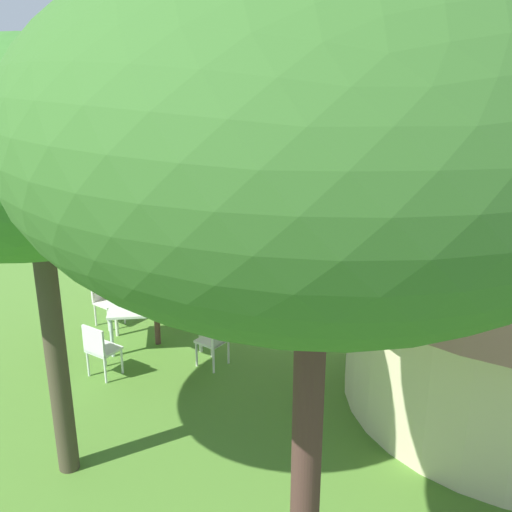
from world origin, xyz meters
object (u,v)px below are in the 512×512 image
(patio_chair_west_end, at_px, (210,293))
(standing_watcher, at_px, (339,195))
(patio_dining_table, at_px, (156,309))
(patio_chair_near_lawn, at_px, (216,338))
(patio_chair_near_hut, at_px, (106,298))
(guest_beside_umbrella, at_px, (205,254))
(zebra_nearest_camera, at_px, (387,216))
(acacia_tree_left_background, at_px, (317,132))
(zebra_by_umbrella, at_px, (189,225))
(patio_chair_east_end, at_px, (99,347))
(striped_lounge_chair, at_px, (304,257))
(acacia_tree_behind_hut, at_px, (30,147))
(shade_umbrella, at_px, (149,192))

(patio_chair_west_end, height_order, standing_watcher, standing_watcher)
(patio_dining_table, xyz_separation_m, patio_chair_west_end, (-1.15, -0.66, -0.14))
(patio_chair_near_lawn, bearing_deg, patio_chair_near_hut, 89.60)
(patio_chair_west_end, bearing_deg, standing_watcher, -80.35)
(guest_beside_umbrella, height_order, zebra_nearest_camera, guest_beside_umbrella)
(patio_chair_near_hut, bearing_deg, acacia_tree_left_background, 61.97)
(zebra_by_umbrella, bearing_deg, patio_chair_east_end, 102.00)
(striped_lounge_chair, bearing_deg, guest_beside_umbrella, 54.61)
(patio_chair_near_lawn, distance_m, zebra_by_umbrella, 4.60)
(striped_lounge_chair, distance_m, acacia_tree_left_background, 10.65)
(guest_beside_umbrella, relative_size, standing_watcher, 0.98)
(zebra_nearest_camera, height_order, acacia_tree_behind_hut, acacia_tree_behind_hut)
(patio_chair_east_end, xyz_separation_m, patio_chair_near_lawn, (-1.80, 0.31, 0.00))
(patio_chair_west_end, relative_size, acacia_tree_left_background, 0.16)
(shade_umbrella, height_order, acacia_tree_left_background, acacia_tree_left_background)
(patio_chair_west_end, relative_size, standing_watcher, 0.51)
(zebra_nearest_camera, distance_m, zebra_by_umbrella, 4.71)
(patio_dining_table, distance_m, standing_watcher, 7.33)
(acacia_tree_behind_hut, bearing_deg, patio_dining_table, -121.08)
(guest_beside_umbrella, distance_m, striped_lounge_chair, 2.95)
(patio_chair_east_end, distance_m, striped_lounge_chair, 5.98)
(patio_chair_near_lawn, xyz_separation_m, zebra_by_umbrella, (-0.73, -4.51, 0.49))
(patio_chair_east_end, relative_size, patio_chair_near_lawn, 1.00)
(zebra_by_umbrella, bearing_deg, patio_chair_west_end, 126.57)
(striped_lounge_chair, height_order, zebra_by_umbrella, zebra_by_umbrella)
(patio_chair_east_end, relative_size, guest_beside_umbrella, 0.53)
(zebra_nearest_camera, bearing_deg, patio_chair_near_lawn, -142.49)
(patio_chair_near_hut, xyz_separation_m, zebra_nearest_camera, (-6.83, -1.52, 0.46))
(patio_chair_near_hut, distance_m, striped_lounge_chair, 4.85)
(patio_chair_near_lawn, relative_size, patio_chair_near_hut, 1.00)
(zebra_nearest_camera, bearing_deg, patio_chair_near_hut, -164.83)
(patio_chair_west_end, xyz_separation_m, zebra_by_umbrella, (-0.31, -2.74, 0.49))
(patio_dining_table, relative_size, patio_chair_west_end, 1.95)
(shade_umbrella, relative_size, acacia_tree_behind_hut, 0.67)
(zebra_nearest_camera, height_order, zebra_by_umbrella, zebra_by_umbrella)
(patio_chair_east_end, bearing_deg, patio_chair_west_end, 86.61)
(zebra_by_umbrella, xyz_separation_m, acacia_tree_behind_hut, (3.20, 6.29, 3.04))
(guest_beside_umbrella, relative_size, zebra_nearest_camera, 0.81)
(patio_chair_near_hut, relative_size, acacia_tree_left_background, 0.16)
(shade_umbrella, relative_size, patio_chair_near_lawn, 3.87)
(patio_chair_near_lawn, bearing_deg, patio_chair_east_end, 136.57)
(zebra_by_umbrella, bearing_deg, shade_umbrella, 109.79)
(shade_umbrella, xyz_separation_m, zebra_by_umbrella, (-1.47, -3.41, -1.71))
(patio_chair_west_end, distance_m, guest_beside_umbrella, 0.92)
(shade_umbrella, xyz_separation_m, patio_chair_near_lawn, (-0.74, 1.11, -2.20))
(patio_chair_near_lawn, distance_m, standing_watcher, 7.55)
(striped_lounge_chair, height_order, acacia_tree_behind_hut, acacia_tree_behind_hut)
(patio_chair_near_hut, bearing_deg, patio_dining_table, 90.00)
(patio_dining_table, height_order, patio_chair_west_end, patio_chair_west_end)
(patio_chair_near_lawn, xyz_separation_m, patio_chair_west_end, (-0.42, -1.77, 0.00))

